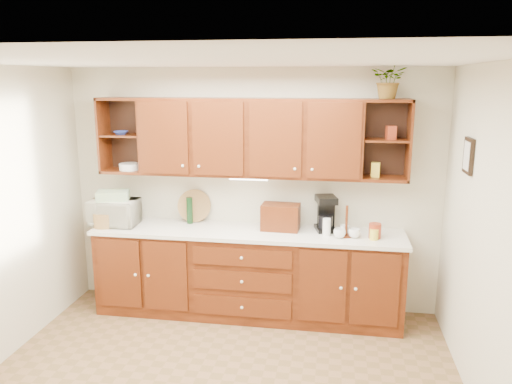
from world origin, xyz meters
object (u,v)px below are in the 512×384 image
(potted_plant, at_px, (390,80))
(bread_box, at_px, (281,217))
(coffee_maker, at_px, (326,214))
(microwave, at_px, (114,212))

(potted_plant, bearing_deg, bread_box, 179.71)
(bread_box, xyz_separation_m, coffee_maker, (0.46, 0.06, 0.04))
(bread_box, xyz_separation_m, potted_plant, (1.02, -0.01, 1.40))
(coffee_maker, xyz_separation_m, potted_plant, (0.56, -0.07, 1.36))
(microwave, xyz_separation_m, potted_plant, (2.81, 0.11, 1.39))
(bread_box, bearing_deg, coffee_maker, 10.64)
(bread_box, height_order, coffee_maker, coffee_maker)
(microwave, height_order, potted_plant, potted_plant)
(bread_box, relative_size, potted_plant, 1.07)
(coffee_maker, bearing_deg, potted_plant, -20.82)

